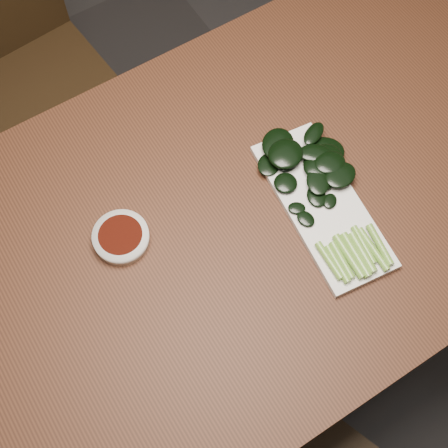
{
  "coord_description": "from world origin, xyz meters",
  "views": [
    {
      "loc": [
        -0.28,
        -0.42,
        1.79
      ],
      "look_at": [
        -0.02,
        -0.01,
        0.76
      ],
      "focal_mm": 50.0,
      "sensor_mm": 36.0,
      "label": 1
    }
  ],
  "objects_px": {
    "table": "(230,233)",
    "gai_lan": "(318,180)",
    "chair_far": "(18,72)",
    "serving_plate": "(322,205)",
    "sauce_bowl": "(121,237)"
  },
  "relations": [
    {
      "from": "gai_lan",
      "to": "sauce_bowl",
      "type": "bearing_deg",
      "value": 165.0
    },
    {
      "from": "table",
      "to": "gai_lan",
      "type": "relative_size",
      "value": 3.89
    },
    {
      "from": "table",
      "to": "sauce_bowl",
      "type": "xyz_separation_m",
      "value": [
        -0.19,
        0.07,
        0.09
      ]
    },
    {
      "from": "chair_far",
      "to": "serving_plate",
      "type": "height_order",
      "value": "chair_far"
    },
    {
      "from": "sauce_bowl",
      "to": "serving_plate",
      "type": "distance_m",
      "value": 0.37
    },
    {
      "from": "table",
      "to": "serving_plate",
      "type": "bearing_deg",
      "value": -25.32
    },
    {
      "from": "chair_far",
      "to": "table",
      "type": "bearing_deg",
      "value": -82.27
    },
    {
      "from": "table",
      "to": "sauce_bowl",
      "type": "bearing_deg",
      "value": 161.26
    },
    {
      "from": "chair_far",
      "to": "serving_plate",
      "type": "relative_size",
      "value": 2.55
    },
    {
      "from": "sauce_bowl",
      "to": "gai_lan",
      "type": "height_order",
      "value": "gai_lan"
    },
    {
      "from": "sauce_bowl",
      "to": "serving_plate",
      "type": "height_order",
      "value": "sauce_bowl"
    },
    {
      "from": "serving_plate",
      "to": "sauce_bowl",
      "type": "bearing_deg",
      "value": 158.24
    },
    {
      "from": "table",
      "to": "gai_lan",
      "type": "bearing_deg",
      "value": -10.69
    },
    {
      "from": "table",
      "to": "gai_lan",
      "type": "height_order",
      "value": "gai_lan"
    },
    {
      "from": "table",
      "to": "chair_far",
      "type": "relative_size",
      "value": 1.57
    }
  ]
}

